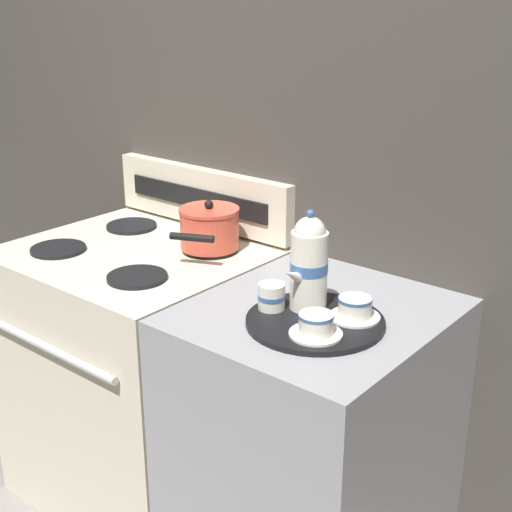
% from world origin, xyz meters
% --- Properties ---
extents(wall_back, '(6.00, 0.05, 2.20)m').
position_xyz_m(wall_back, '(0.00, 0.36, 1.10)').
color(wall_back, '#423D38').
rests_on(wall_back, ground).
extents(stove, '(0.76, 0.70, 0.89)m').
position_xyz_m(stove, '(-0.31, -0.00, 0.44)').
color(stove, beige).
rests_on(stove, ground).
extents(control_panel, '(0.75, 0.05, 0.19)m').
position_xyz_m(control_panel, '(-0.31, 0.31, 0.99)').
color(control_panel, beige).
rests_on(control_panel, stove).
extents(side_counter, '(0.60, 0.67, 0.88)m').
position_xyz_m(side_counter, '(0.39, 0.00, 0.44)').
color(side_counter, '#939399').
rests_on(side_counter, ground).
extents(saucepan, '(0.22, 0.27, 0.15)m').
position_xyz_m(saucepan, '(-0.12, 0.15, 0.96)').
color(saucepan, '#D14C38').
rests_on(saucepan, stove).
extents(serving_tray, '(0.34, 0.34, 0.01)m').
position_xyz_m(serving_tray, '(0.43, -0.07, 0.89)').
color(serving_tray, black).
rests_on(serving_tray, side_counter).
extents(teapot, '(0.09, 0.15, 0.26)m').
position_xyz_m(teapot, '(0.38, -0.03, 1.02)').
color(teapot, white).
rests_on(teapot, serving_tray).
extents(teacup_left, '(0.13, 0.13, 0.05)m').
position_xyz_m(teacup_left, '(0.48, -0.14, 0.92)').
color(teacup_left, white).
rests_on(teacup_left, serving_tray).
extents(teacup_right, '(0.13, 0.13, 0.05)m').
position_xyz_m(teacup_right, '(0.50, -0.01, 0.92)').
color(teacup_right, white).
rests_on(teacup_right, serving_tray).
extents(creamer_jug, '(0.07, 0.07, 0.07)m').
position_xyz_m(creamer_jug, '(0.31, -0.09, 0.93)').
color(creamer_jug, white).
rests_on(creamer_jug, serving_tray).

